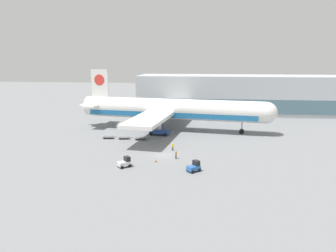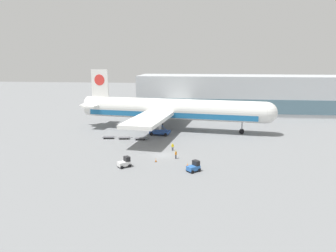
{
  "view_description": "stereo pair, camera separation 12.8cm",
  "coord_description": "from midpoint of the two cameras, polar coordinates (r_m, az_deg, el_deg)",
  "views": [
    {
      "loc": [
        8.78,
        -66.57,
        20.37
      ],
      "look_at": [
        -0.27,
        11.21,
        4.0
      ],
      "focal_mm": 35.0,
      "sensor_mm": 36.0,
      "label": 1
    },
    {
      "loc": [
        8.9,
        -66.56,
        20.37
      ],
      "look_at": [
        -0.27,
        11.21,
        4.0
      ],
      "focal_mm": 35.0,
      "sensor_mm": 36.0,
      "label": 2
    }
  ],
  "objects": [
    {
      "name": "airplane_main",
      "position": [
        93.31,
        0.17,
        2.85
      ],
      "size": [
        57.92,
        48.63,
        17.0
      ],
      "rotation": [
        0.0,
        0.0,
        -0.13
      ],
      "color": "white",
      "rests_on": "ground_plane"
    },
    {
      "name": "baggage_dolly_lead",
      "position": [
        85.46,
        -10.28,
        -1.91
      ],
      "size": [
        3.77,
        1.87,
        0.48
      ],
      "rotation": [
        0.0,
        0.0,
        0.14
      ],
      "color": "#56565B",
      "rests_on": "ground_plane"
    },
    {
      "name": "ground_plane",
      "position": [
        70.17,
        -0.81,
        -5.07
      ],
      "size": [
        400.0,
        400.0,
        0.0
      ],
      "primitive_type": "plane",
      "color": "slate"
    },
    {
      "name": "terminal_building",
      "position": [
        125.59,
        15.95,
        5.24
      ],
      "size": [
        90.0,
        18.2,
        14.0
      ],
      "color": "#B2B7BC",
      "rests_on": "ground_plane"
    },
    {
      "name": "baggage_dolly_third",
      "position": [
        83.05,
        -4.77,
        -2.15
      ],
      "size": [
        3.77,
        1.87,
        0.48
      ],
      "rotation": [
        0.0,
        0.0,
        0.14
      ],
      "color": "#56565B",
      "rests_on": "ground_plane"
    },
    {
      "name": "traffic_cone_near",
      "position": [
        63.22,
        3.49,
        -6.74
      ],
      "size": [
        0.4,
        0.4,
        0.59
      ],
      "color": "black",
      "rests_on": "ground_plane"
    },
    {
      "name": "ground_crew_near",
      "position": [
        67.44,
        1.44,
        -4.9
      ],
      "size": [
        0.35,
        0.52,
        1.68
      ],
      "rotation": [
        0.0,
        0.0,
        4.26
      ],
      "color": "black",
      "rests_on": "ground_plane"
    },
    {
      "name": "baggage_dolly_second",
      "position": [
        84.3,
        -7.61,
        -2.01
      ],
      "size": [
        3.77,
        1.87,
        0.48
      ],
      "rotation": [
        0.0,
        0.0,
        0.14
      ],
      "color": "#56565B",
      "rests_on": "ground_plane"
    },
    {
      "name": "traffic_cone_far",
      "position": [
        65.62,
        -2.07,
        -5.96
      ],
      "size": [
        0.4,
        0.4,
        0.72
      ],
      "color": "black",
      "rests_on": "ground_plane"
    },
    {
      "name": "scissor_lift_loader",
      "position": [
        87.85,
        -1.37,
        -0.18
      ],
      "size": [
        5.55,
        3.96,
        5.63
      ],
      "rotation": [
        0.0,
        0.0,
        -0.13
      ],
      "color": "#284C99",
      "rests_on": "ground_plane"
    },
    {
      "name": "baggage_tug_mid",
      "position": [
        60.27,
        4.62,
        -7.1
      ],
      "size": [
        2.75,
        2.71,
        2.0
      ],
      "rotation": [
        0.0,
        0.0,
        0.76
      ],
      "color": "#2D66B7",
      "rests_on": "ground_plane"
    },
    {
      "name": "ground_crew_far",
      "position": [
        73.2,
        0.86,
        -3.55
      ],
      "size": [
        0.57,
        0.23,
        1.69
      ],
      "rotation": [
        0.0,
        0.0,
        0.03
      ],
      "color": "black",
      "rests_on": "ground_plane"
    },
    {
      "name": "baggage_tug_foreground",
      "position": [
        62.96,
        -7.48,
        -6.33
      ],
      "size": [
        2.78,
        2.69,
        2.0
      ],
      "rotation": [
        0.0,
        0.0,
        0.71
      ],
      "color": "silver",
      "rests_on": "ground_plane"
    }
  ]
}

